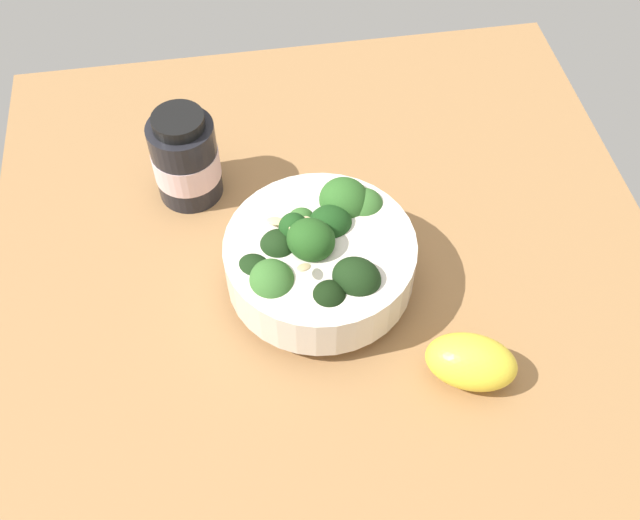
# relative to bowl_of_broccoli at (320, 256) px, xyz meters

# --- Properties ---
(ground_plane) EXTENTS (0.67, 0.67, 0.04)m
(ground_plane) POSITION_rel_bowl_of_broccoli_xyz_m (0.03, -0.01, -0.06)
(ground_plane) COLOR #996D42
(bowl_of_broccoli) EXTENTS (0.18, 0.18, 0.10)m
(bowl_of_broccoli) POSITION_rel_bowl_of_broccoli_xyz_m (0.00, 0.00, 0.00)
(bowl_of_broccoli) COLOR silver
(bowl_of_broccoli) RESTS_ON ground_plane
(lemon_wedge) EXTENTS (0.08, 0.09, 0.05)m
(lemon_wedge) POSITION_rel_bowl_of_broccoli_xyz_m (-0.12, -0.11, -0.02)
(lemon_wedge) COLOR yellow
(lemon_wedge) RESTS_ON ground_plane
(bottle_tall) EXTENTS (0.07, 0.07, 0.10)m
(bottle_tall) POSITION_rel_bowl_of_broccoli_xyz_m (0.14, 0.12, 0.00)
(bottle_tall) COLOR black
(bottle_tall) RESTS_ON ground_plane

